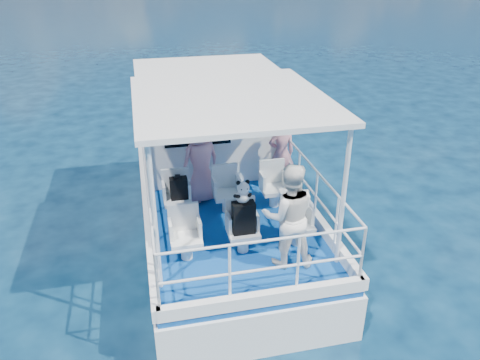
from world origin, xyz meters
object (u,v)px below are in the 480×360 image
passenger_port_fwd (200,162)px  panda (243,192)px  backpack_center (244,218)px  passenger_stbd_aft (289,216)px

passenger_port_fwd → panda: bearing=79.6°
backpack_center → panda: (-0.01, 0.02, 0.44)m
passenger_port_fwd → passenger_stbd_aft: size_ratio=0.96×
passenger_port_fwd → panda: size_ratio=4.35×
passenger_stbd_aft → passenger_port_fwd: bearing=-57.6°
passenger_port_fwd → passenger_stbd_aft: (0.97, -2.29, 0.03)m
passenger_port_fwd → backpack_center: passenger_port_fwd is taller
passenger_port_fwd → backpack_center: bearing=79.6°
backpack_center → panda: panda is taller
passenger_stbd_aft → panda: size_ratio=4.53×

